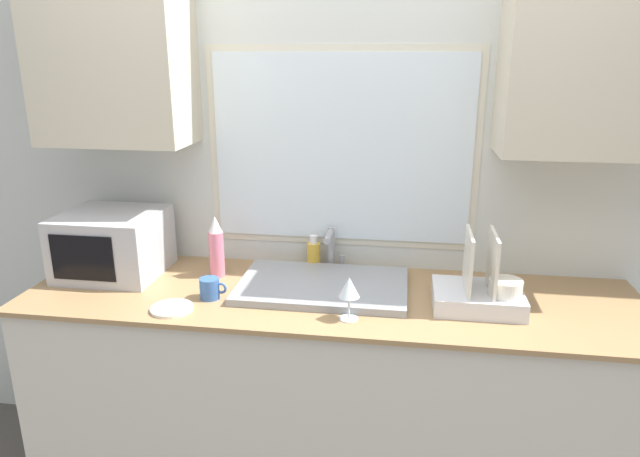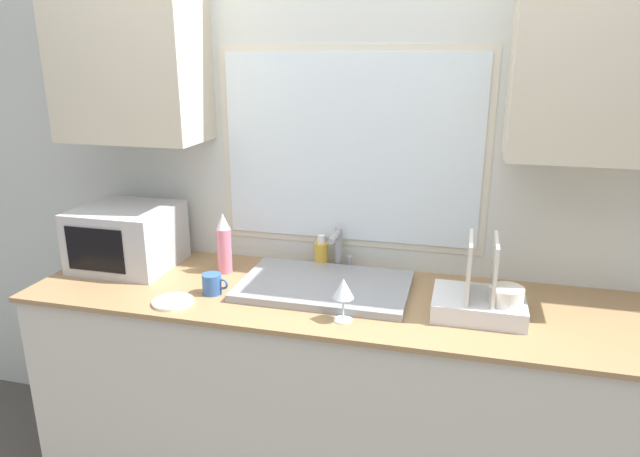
# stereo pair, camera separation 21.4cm
# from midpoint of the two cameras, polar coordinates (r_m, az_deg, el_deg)

# --- Properties ---
(countertop) EXTENTS (2.42, 0.69, 0.91)m
(countertop) POSITION_cam_midpoint_polar(r_m,az_deg,el_deg) (2.48, -1.59, -16.29)
(countertop) COLOR beige
(countertop) RESTS_ON ground_plane
(wall_back) EXTENTS (6.00, 0.38, 2.60)m
(wall_back) POSITION_cam_midpoint_polar(r_m,az_deg,el_deg) (2.42, -0.44, 7.52)
(wall_back) COLOR silver
(wall_back) RESTS_ON ground_plane
(sink_basin) EXTENTS (0.67, 0.44, 0.03)m
(sink_basin) POSITION_cam_midpoint_polar(r_m,az_deg,el_deg) (2.30, -2.40, -5.81)
(sink_basin) COLOR gray
(sink_basin) RESTS_ON countertop
(faucet) EXTENTS (0.08, 0.17, 0.19)m
(faucet) POSITION_cam_midpoint_polar(r_m,az_deg,el_deg) (2.47, -1.33, -1.74)
(faucet) COLOR #99999E
(faucet) RESTS_ON countertop
(microwave) EXTENTS (0.41, 0.38, 0.27)m
(microwave) POSITION_cam_midpoint_polar(r_m,az_deg,el_deg) (2.62, -22.25, -1.43)
(microwave) COLOR #B2B2B7
(microwave) RESTS_ON countertop
(dish_rack) EXTENTS (0.33, 0.26, 0.29)m
(dish_rack) POSITION_cam_midpoint_polar(r_m,az_deg,el_deg) (2.18, 13.09, -6.24)
(dish_rack) COLOR silver
(dish_rack) RESTS_ON countertop
(spray_bottle) EXTENTS (0.06, 0.06, 0.27)m
(spray_bottle) POSITION_cam_midpoint_polar(r_m,az_deg,el_deg) (2.45, -12.81, -1.92)
(spray_bottle) COLOR #D8728C
(spray_bottle) RESTS_ON countertop
(soap_bottle) EXTENTS (0.06, 0.06, 0.15)m
(soap_bottle) POSITION_cam_midpoint_polar(r_m,az_deg,el_deg) (2.52, -3.09, -2.59)
(soap_bottle) COLOR gold
(soap_bottle) RESTS_ON countertop
(mug_near_sink) EXTENTS (0.11, 0.08, 0.08)m
(mug_near_sink) POSITION_cam_midpoint_polar(r_m,az_deg,el_deg) (2.27, -13.63, -5.90)
(mug_near_sink) COLOR #335999
(mug_near_sink) RESTS_ON countertop
(wine_glass) EXTENTS (0.08, 0.08, 0.16)m
(wine_glass) POSITION_cam_midpoint_polar(r_m,az_deg,el_deg) (2.01, -0.12, -6.10)
(wine_glass) COLOR silver
(wine_glass) RESTS_ON countertop
(small_plate) EXTENTS (0.16, 0.16, 0.01)m
(small_plate) POSITION_cam_midpoint_polar(r_m,az_deg,el_deg) (2.23, -17.33, -7.70)
(small_plate) COLOR silver
(small_plate) RESTS_ON countertop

